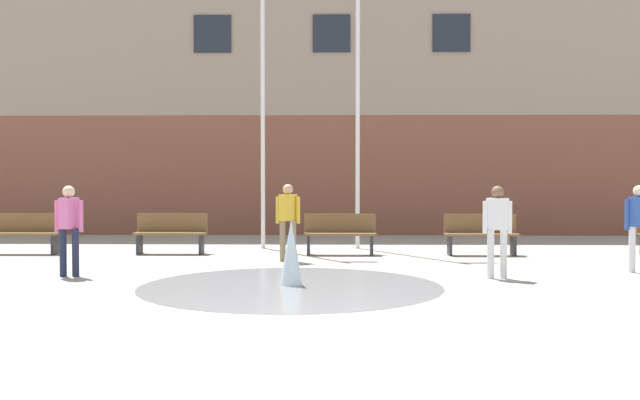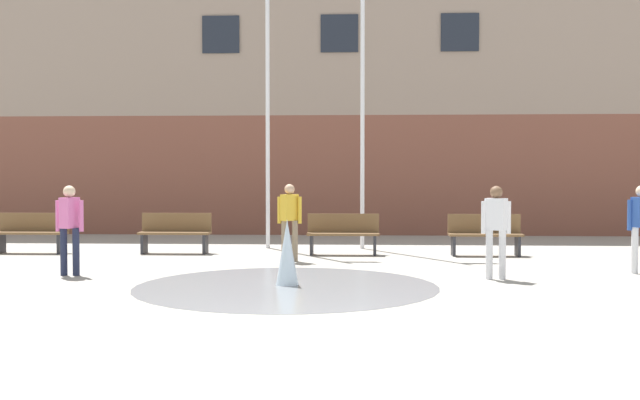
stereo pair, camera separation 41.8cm
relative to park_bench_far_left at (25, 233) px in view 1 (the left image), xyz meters
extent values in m
plane|color=#9E998E|center=(6.86, -9.46, -0.48)|extent=(100.00, 100.00, 0.00)
cube|color=brown|center=(6.86, 8.43, 1.29)|extent=(36.00, 6.00, 3.54)
cube|color=gray|center=(6.86, 8.43, 5.23)|extent=(36.00, 6.00, 4.33)
cube|color=#1E232D|center=(3.36, 5.41, 5.44)|extent=(1.10, 0.06, 1.10)
cube|color=#1E232D|center=(6.86, 5.41, 5.44)|extent=(1.10, 0.06, 1.10)
cube|color=#1E232D|center=(10.36, 5.41, 5.44)|extent=(1.10, 0.06, 1.10)
cylinder|color=gray|center=(6.27, -4.82, -0.48)|extent=(4.84, 4.84, 0.01)
cone|color=silver|center=(6.26, -4.65, 0.05)|extent=(0.37, 0.37, 1.06)
cube|color=#28282D|center=(0.70, -0.06, -0.26)|extent=(0.06, 0.40, 0.44)
cube|color=brown|center=(0.00, -0.06, -0.01)|extent=(1.60, 0.44, 0.05)
cube|color=brown|center=(0.00, 0.14, 0.22)|extent=(1.60, 0.04, 0.42)
cube|color=#28282D|center=(2.57, 0.05, -0.26)|extent=(0.06, 0.40, 0.44)
cube|color=#28282D|center=(3.97, 0.05, -0.26)|extent=(0.06, 0.40, 0.44)
cube|color=brown|center=(3.27, 0.05, -0.01)|extent=(1.60, 0.44, 0.05)
cube|color=brown|center=(3.27, 0.25, 0.22)|extent=(1.60, 0.04, 0.42)
cube|color=#28282D|center=(6.38, -0.06, -0.26)|extent=(0.06, 0.40, 0.44)
cube|color=#28282D|center=(7.78, -0.06, -0.26)|extent=(0.06, 0.40, 0.44)
cube|color=brown|center=(7.08, -0.06, -0.01)|extent=(1.60, 0.44, 0.05)
cube|color=brown|center=(7.08, 0.14, 0.22)|extent=(1.60, 0.04, 0.42)
cube|color=#28282D|center=(9.50, -0.10, -0.26)|extent=(0.06, 0.40, 0.44)
cube|color=#28282D|center=(10.90, -0.10, -0.26)|extent=(0.06, 0.40, 0.44)
cube|color=brown|center=(10.20, -0.10, -0.01)|extent=(1.60, 0.44, 0.05)
cube|color=brown|center=(10.20, 0.10, 0.22)|extent=(1.60, 0.04, 0.42)
cylinder|color=#1E233D|center=(2.21, -3.70, -0.06)|extent=(0.12, 0.12, 0.84)
cylinder|color=#1E233D|center=(2.43, -3.70, -0.06)|extent=(0.12, 0.12, 0.84)
cube|color=pink|center=(2.32, -3.70, 0.63)|extent=(0.28, 0.38, 0.54)
sphere|color=beige|center=(2.32, -3.70, 1.01)|extent=(0.21, 0.21, 0.21)
cylinder|color=pink|center=(2.11, -3.70, 0.58)|extent=(0.08, 0.08, 0.55)
cylinder|color=pink|center=(2.53, -3.70, 0.58)|extent=(0.08, 0.08, 0.55)
cylinder|color=silver|center=(12.38, -2.95, -0.06)|extent=(0.12, 0.12, 0.84)
cube|color=#284C9E|center=(12.49, -2.95, 0.63)|extent=(0.39, 0.34, 0.54)
sphere|color=beige|center=(12.49, -2.95, 1.01)|extent=(0.21, 0.21, 0.21)
cylinder|color=#284C9E|center=(12.28, -2.95, 0.58)|extent=(0.08, 0.08, 0.55)
cylinder|color=silver|center=(9.63, -3.81, -0.06)|extent=(0.12, 0.12, 0.84)
cylinder|color=silver|center=(9.85, -3.81, -0.06)|extent=(0.12, 0.12, 0.84)
cube|color=white|center=(9.74, -3.81, 0.63)|extent=(0.39, 0.35, 0.54)
sphere|color=brown|center=(9.74, -3.81, 1.01)|extent=(0.21, 0.21, 0.21)
cylinder|color=white|center=(9.53, -3.81, 0.58)|extent=(0.08, 0.08, 0.55)
cylinder|color=white|center=(9.95, -3.81, 0.58)|extent=(0.08, 0.08, 0.55)
cylinder|color=#89755B|center=(5.89, -1.33, -0.06)|extent=(0.12, 0.12, 0.84)
cylinder|color=#89755B|center=(6.11, -1.33, -0.06)|extent=(0.12, 0.12, 0.84)
cube|color=gold|center=(6.00, -1.33, 0.63)|extent=(0.38, 0.38, 0.54)
sphere|color=tan|center=(6.00, -1.33, 1.01)|extent=(0.21, 0.21, 0.21)
cylinder|color=gold|center=(5.79, -1.33, 0.58)|extent=(0.08, 0.08, 0.55)
cylinder|color=gold|center=(6.21, -1.33, 0.58)|extent=(0.08, 0.08, 0.55)
cylinder|color=silver|center=(5.22, 1.44, 3.52)|extent=(0.10, 0.10, 7.99)
cylinder|color=silver|center=(7.51, 1.44, 3.68)|extent=(0.10, 0.10, 8.32)
camera|label=1|loc=(6.97, -16.62, 1.29)|focal=42.00mm
camera|label=2|loc=(7.39, -16.61, 1.29)|focal=42.00mm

